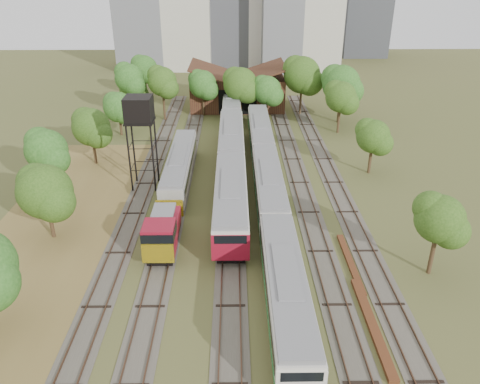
{
  "coord_description": "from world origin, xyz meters",
  "views": [
    {
      "loc": [
        -1.67,
        -24.47,
        23.05
      ],
      "look_at": [
        -1.09,
        17.56,
        2.5
      ],
      "focal_mm": 35.0,
      "sensor_mm": 36.0,
      "label": 1
    }
  ],
  "objects_px": {
    "railcar_red_set": "(231,166)",
    "shunter_locomotive": "(163,233)",
    "railcar_green_set": "(269,186)",
    "water_tower": "(139,112)"
  },
  "relations": [
    {
      "from": "railcar_green_set",
      "to": "shunter_locomotive",
      "type": "distance_m",
      "value": 13.47
    },
    {
      "from": "railcar_red_set",
      "to": "water_tower",
      "type": "distance_m",
      "value": 11.91
    },
    {
      "from": "railcar_red_set",
      "to": "shunter_locomotive",
      "type": "distance_m",
      "value": 15.31
    },
    {
      "from": "railcar_green_set",
      "to": "railcar_red_set",
      "type": "bearing_deg",
      "value": 128.29
    },
    {
      "from": "railcar_green_set",
      "to": "water_tower",
      "type": "distance_m",
      "value": 16.04
    },
    {
      "from": "railcar_red_set",
      "to": "shunter_locomotive",
      "type": "height_order",
      "value": "railcar_red_set"
    },
    {
      "from": "water_tower",
      "to": "railcar_green_set",
      "type": "bearing_deg",
      "value": -17.3
    },
    {
      "from": "water_tower",
      "to": "shunter_locomotive",
      "type": "bearing_deg",
      "value": -74.01
    },
    {
      "from": "railcar_red_set",
      "to": "railcar_green_set",
      "type": "height_order",
      "value": "railcar_red_set"
    },
    {
      "from": "railcar_red_set",
      "to": "shunter_locomotive",
      "type": "xyz_separation_m",
      "value": [
        -6.0,
        -14.08,
        -0.41
      ]
    }
  ]
}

